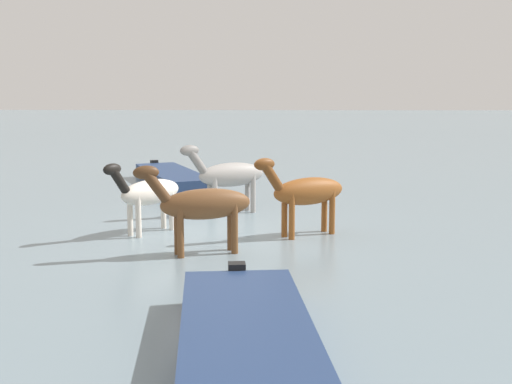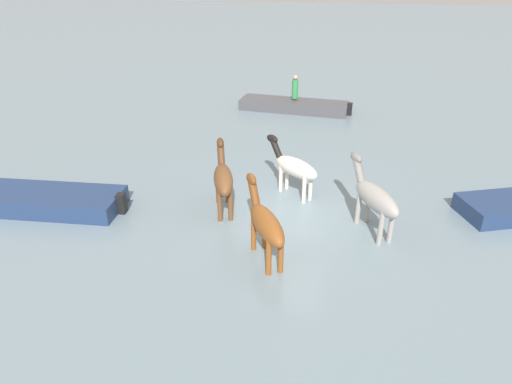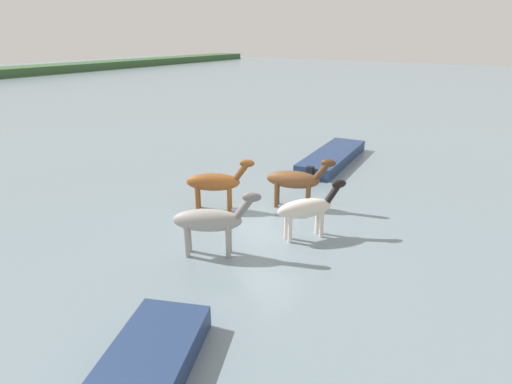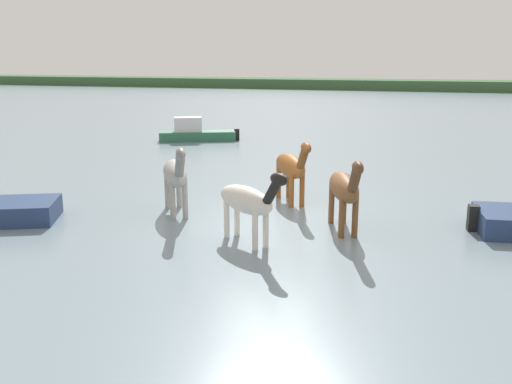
{
  "view_description": "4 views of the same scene",
  "coord_description": "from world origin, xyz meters",
  "px_view_note": "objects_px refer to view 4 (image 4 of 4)",
  "views": [
    {
      "loc": [
        15.32,
        1.29,
        3.47
      ],
      "look_at": [
        0.03,
        0.97,
        1.01
      ],
      "focal_mm": 45.99,
      "sensor_mm": 36.0,
      "label": 1
    },
    {
      "loc": [
        -1.64,
        11.45,
        6.8
      ],
      "look_at": [
        0.79,
        0.64,
        1.11
      ],
      "focal_mm": 31.25,
      "sensor_mm": 36.0,
      "label": 2
    },
    {
      "loc": [
        -10.64,
        -6.82,
        6.03
      ],
      "look_at": [
        0.87,
        0.85,
        0.74
      ],
      "focal_mm": 29.37,
      "sensor_mm": 36.0,
      "label": 3
    },
    {
      "loc": [
        3.43,
        -12.94,
        4.09
      ],
      "look_at": [
        -0.33,
        0.39,
        0.69
      ],
      "focal_mm": 39.06,
      "sensor_mm": 36.0,
      "label": 4
    }
  ],
  "objects_px": {
    "horse_chestnut_trailing": "(176,174)",
    "horse_dun_straggler": "(291,167)",
    "horse_mid_herd": "(248,201)",
    "horse_rear_stallion": "(345,188)",
    "boat_tender_starboard": "(196,135)"
  },
  "relations": [
    {
      "from": "horse_chestnut_trailing",
      "to": "horse_dun_straggler",
      "type": "height_order",
      "value": "horse_chestnut_trailing"
    },
    {
      "from": "horse_mid_herd",
      "to": "horse_dun_straggler",
      "type": "bearing_deg",
      "value": 124.19
    },
    {
      "from": "horse_chestnut_trailing",
      "to": "horse_mid_herd",
      "type": "xyz_separation_m",
      "value": [
        2.49,
        -1.76,
        -0.09
      ]
    },
    {
      "from": "horse_rear_stallion",
      "to": "horse_dun_straggler",
      "type": "distance_m",
      "value": 2.86
    },
    {
      "from": "horse_rear_stallion",
      "to": "horse_dun_straggler",
      "type": "xyz_separation_m",
      "value": [
        -1.77,
        2.25,
        -0.01
      ]
    },
    {
      "from": "horse_rear_stallion",
      "to": "horse_mid_herd",
      "type": "bearing_deg",
      "value": -72.57
    },
    {
      "from": "horse_mid_herd",
      "to": "horse_dun_straggler",
      "type": "xyz_separation_m",
      "value": [
        0.17,
        3.73,
        0.07
      ]
    },
    {
      "from": "horse_mid_herd",
      "to": "horse_dun_straggler",
      "type": "relative_size",
      "value": 0.9
    },
    {
      "from": "horse_dun_straggler",
      "to": "horse_chestnut_trailing",
      "type": "bearing_deg",
      "value": -85.01
    },
    {
      "from": "horse_dun_straggler",
      "to": "horse_rear_stallion",
      "type": "bearing_deg",
      "value": 6.67
    },
    {
      "from": "horse_mid_herd",
      "to": "boat_tender_starboard",
      "type": "distance_m",
      "value": 15.74
    },
    {
      "from": "horse_chestnut_trailing",
      "to": "boat_tender_starboard",
      "type": "bearing_deg",
      "value": 168.42
    },
    {
      "from": "horse_dun_straggler",
      "to": "horse_mid_herd",
      "type": "bearing_deg",
      "value": -34.08
    },
    {
      "from": "horse_rear_stallion",
      "to": "horse_dun_straggler",
      "type": "bearing_deg",
      "value": -161.67
    },
    {
      "from": "horse_mid_herd",
      "to": "horse_chestnut_trailing",
      "type": "bearing_deg",
      "value": -178.39
    }
  ]
}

